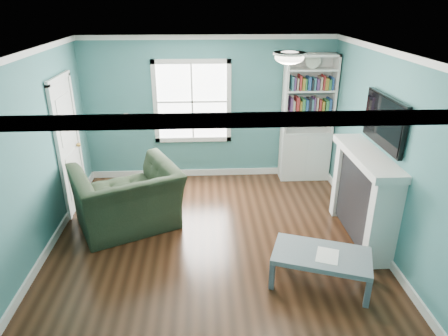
{
  "coord_description": "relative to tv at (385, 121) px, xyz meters",
  "views": [
    {
      "loc": [
        -0.11,
        -4.59,
        3.18
      ],
      "look_at": [
        0.16,
        0.4,
        1.04
      ],
      "focal_mm": 32.0,
      "sensor_mm": 36.0,
      "label": 1
    }
  ],
  "objects": [
    {
      "name": "floor",
      "position": [
        -2.2,
        -0.2,
        -1.72
      ],
      "size": [
        5.0,
        5.0,
        0.0
      ],
      "primitive_type": "plane",
      "color": "black",
      "rests_on": "ground"
    },
    {
      "name": "room_walls",
      "position": [
        -2.2,
        -0.2,
        -0.14
      ],
      "size": [
        5.0,
        5.0,
        5.0
      ],
      "color": "#3C7676",
      "rests_on": "ground"
    },
    {
      "name": "trim",
      "position": [
        -2.2,
        -0.2,
        -0.49
      ],
      "size": [
        4.5,
        5.0,
        2.6
      ],
      "color": "white",
      "rests_on": "ground"
    },
    {
      "name": "window",
      "position": [
        -2.5,
        2.29,
        -0.27
      ],
      "size": [
        1.4,
        0.06,
        1.5
      ],
      "color": "white",
      "rests_on": "room_walls"
    },
    {
      "name": "bookshelf",
      "position": [
        -0.43,
        2.1,
        -0.8
      ],
      "size": [
        0.9,
        0.35,
        2.31
      ],
      "color": "silver",
      "rests_on": "ground"
    },
    {
      "name": "fireplace",
      "position": [
        -0.12,
        0.0,
        -1.09
      ],
      "size": [
        0.44,
        1.58,
        1.3
      ],
      "color": "black",
      "rests_on": "ground"
    },
    {
      "name": "tv",
      "position": [
        0.0,
        0.0,
        0.0
      ],
      "size": [
        0.06,
        1.1,
        0.65
      ],
      "primitive_type": "cube",
      "color": "black",
      "rests_on": "fireplace"
    },
    {
      "name": "door",
      "position": [
        -4.42,
        1.2,
        -0.65
      ],
      "size": [
        0.12,
        0.98,
        2.17
      ],
      "color": "silver",
      "rests_on": "ground"
    },
    {
      "name": "ceiling_fixture",
      "position": [
        -1.3,
        -0.1,
        0.82
      ],
      "size": [
        0.38,
        0.38,
        0.15
      ],
      "color": "white",
      "rests_on": "room_walls"
    },
    {
      "name": "light_switch",
      "position": [
        -3.7,
        2.28,
        -0.52
      ],
      "size": [
        0.08,
        0.01,
        0.12
      ],
      "primitive_type": "cube",
      "color": "white",
      "rests_on": "room_walls"
    },
    {
      "name": "recliner",
      "position": [
        -3.45,
        0.49,
        -1.1
      ],
      "size": [
        1.69,
        1.45,
        1.25
      ],
      "primitive_type": "imported",
      "rotation": [
        0.0,
        0.0,
        -2.7
      ],
      "color": "black",
      "rests_on": "ground"
    },
    {
      "name": "coffee_table",
      "position": [
        -0.95,
        -0.95,
        -1.37
      ],
      "size": [
        1.27,
        0.96,
        0.41
      ],
      "rotation": [
        0.0,
        0.0,
        -0.34
      ],
      "color": "#4F555F",
      "rests_on": "ground"
    },
    {
      "name": "paper_sheet",
      "position": [
        -0.9,
        -1.0,
        -1.31
      ],
      "size": [
        0.35,
        0.39,
        0.0
      ],
      "primitive_type": "cube",
      "rotation": [
        0.0,
        0.0,
        -0.38
      ],
      "color": "white",
      "rests_on": "coffee_table"
    }
  ]
}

